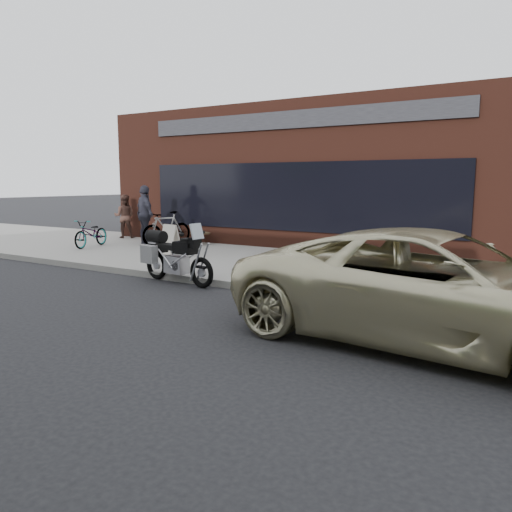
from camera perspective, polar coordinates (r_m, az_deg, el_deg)
ground at (r=6.67m, az=-17.47°, el=-10.59°), size 120.00×120.00×0.00m
near_sidewalk at (r=12.27m, az=7.85°, el=-1.26°), size 44.00×6.00×0.15m
storefront at (r=19.32m, az=10.86°, el=8.67°), size 14.00×10.07×4.50m
motorcycle at (r=10.71m, az=-9.49°, el=-0.06°), size 2.06×0.70×1.31m
minivan at (r=6.97m, az=19.97°, el=-3.45°), size 5.64×2.99×1.51m
bicycle_front at (r=16.11m, az=-18.30°, el=2.48°), size 0.95×1.69×0.84m
bicycle_rear at (r=16.02m, az=-10.16°, el=3.13°), size 0.97×1.83×1.06m
sandwich_sign at (r=14.00m, az=-9.77°, el=1.90°), size 0.58×0.54×0.82m
cafe_table at (r=16.08m, az=-6.41°, el=2.56°), size 0.65×0.65×0.37m
cafe_patron_left at (r=18.37m, az=-14.79°, el=4.41°), size 0.95×0.90×1.54m
cafe_patron_right at (r=16.36m, az=-12.55°, el=4.61°), size 1.19×0.87×1.88m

